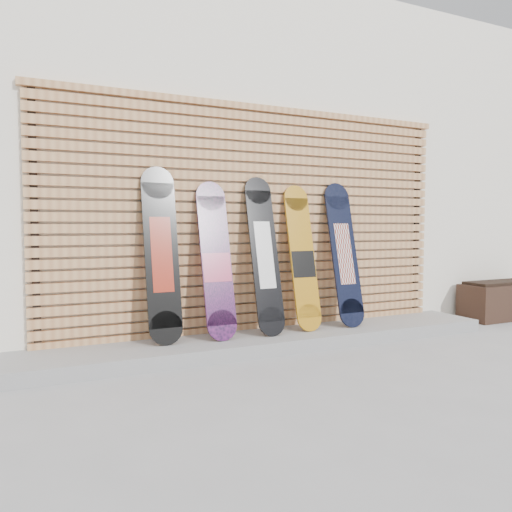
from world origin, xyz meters
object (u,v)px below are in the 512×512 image
object	(u,v)px
planter_box	(501,300)
snowboard_0	(162,254)
snowboard_2	(264,255)
snowboard_4	(344,254)
snowboard_3	(302,258)
snowboard_1	(216,261)

from	to	relation	value
planter_box	snowboard_0	size ratio (longest dim) A/B	0.67
snowboard_2	snowboard_4	bearing A→B (deg)	0.40
snowboard_2	snowboard_4	world-z (taller)	snowboard_2
snowboard_2	snowboard_3	bearing A→B (deg)	2.04
snowboard_2	snowboard_3	world-z (taller)	snowboard_2
snowboard_0	snowboard_1	world-z (taller)	snowboard_0
snowboard_2	snowboard_3	size ratio (longest dim) A/B	1.05
snowboard_4	snowboard_3	bearing A→B (deg)	178.96
snowboard_1	planter_box	bearing A→B (deg)	-0.62
planter_box	snowboard_1	size ratio (longest dim) A/B	0.72
planter_box	snowboard_2	distance (m)	3.25
snowboard_1	snowboard_2	world-z (taller)	snowboard_2
snowboard_3	snowboard_1	bearing A→B (deg)	-179.58
snowboard_3	snowboard_4	world-z (taller)	snowboard_4
planter_box	snowboard_4	xyz separation A→B (m)	(-2.28, 0.04, 0.62)
snowboard_3	snowboard_4	size ratio (longest dim) A/B	0.97
planter_box	snowboard_4	bearing A→B (deg)	179.06
snowboard_1	snowboard_2	xyz separation A→B (m)	(0.48, -0.01, 0.04)
snowboard_0	snowboard_1	xyz separation A→B (m)	(0.49, -0.03, -0.07)
snowboard_0	snowboard_2	xyz separation A→B (m)	(0.97, -0.04, -0.03)
snowboard_0	snowboard_2	size ratio (longest dim) A/B	1.03
snowboard_3	snowboard_2	bearing A→B (deg)	-177.96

